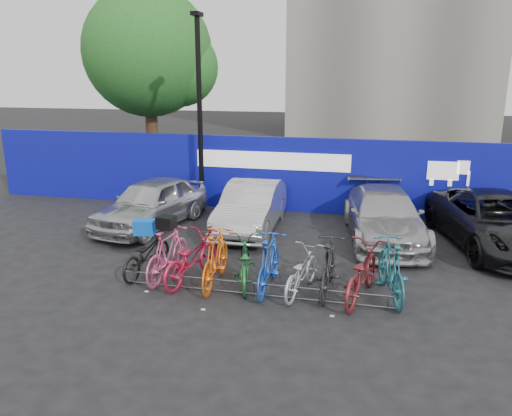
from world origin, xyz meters
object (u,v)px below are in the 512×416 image
(bike_5, at_px, (269,263))
(bike_8, at_px, (361,273))
(bike_1, at_px, (168,253))
(bike_9, at_px, (391,269))
(car_0, at_px, (151,203))
(bike_4, at_px, (244,262))
(car_3, at_px, (497,221))
(bike_3, at_px, (216,258))
(car_2, at_px, (384,215))
(lamppost, at_px, (200,109))
(bike_6, at_px, (301,272))
(bike_0, at_px, (146,254))
(bike_7, at_px, (328,267))
(car_1, at_px, (251,207))
(tree, at_px, (154,55))
(bike_2, at_px, (191,258))
(bike_rack, at_px, (254,289))

(bike_5, height_order, bike_8, bike_5)
(bike_1, relative_size, bike_9, 0.95)
(car_0, relative_size, bike_4, 2.24)
(car_3, xyz_separation_m, bike_3, (-6.24, -3.92, -0.10))
(car_3, height_order, bike_9, car_3)
(car_2, bearing_deg, bike_3, -139.62)
(lamppost, distance_m, car_3, 9.06)
(bike_6, bearing_deg, bike_1, 9.94)
(lamppost, bearing_deg, car_2, -16.61)
(bike_0, relative_size, bike_7, 0.93)
(bike_7, distance_m, bike_8, 0.66)
(car_1, distance_m, bike_5, 4.15)
(tree, distance_m, bike_8, 14.28)
(bike_6, bearing_deg, bike_7, -155.38)
(bike_1, distance_m, bike_4, 1.68)
(bike_1, bearing_deg, bike_7, -174.73)
(car_1, distance_m, bike_8, 5.05)
(car_2, bearing_deg, bike_2, -144.61)
(bike_5, xyz_separation_m, bike_6, (0.67, -0.01, -0.12))
(bike_5, distance_m, bike_9, 2.43)
(lamppost, distance_m, bike_1, 6.26)
(bike_8, bearing_deg, bike_1, 12.04)
(car_0, xyz_separation_m, bike_4, (3.67, -3.39, -0.22))
(bike_1, distance_m, bike_5, 2.25)
(car_0, distance_m, bike_9, 7.46)
(car_1, distance_m, bike_0, 4.00)
(car_1, relative_size, bike_0, 2.32)
(car_2, xyz_separation_m, car_3, (2.79, -0.01, 0.03))
(tree, height_order, car_2, tree)
(tree, distance_m, car_3, 14.35)
(car_1, relative_size, car_2, 0.89)
(bike_6, bearing_deg, tree, -41.52)
(car_2, bearing_deg, car_0, 174.73)
(car_1, height_order, bike_8, car_1)
(bike_1, bearing_deg, car_2, -135.23)
(car_3, distance_m, bike_2, 7.82)
(bike_1, bearing_deg, bike_9, -173.78)
(car_2, relative_size, bike_3, 2.34)
(lamppost, xyz_separation_m, car_0, (-0.82, -2.06, -2.56))
(bike_4, distance_m, bike_6, 1.25)
(bike_6, height_order, bike_7, bike_7)
(bike_8, bearing_deg, car_0, -17.14)
(bike_rack, relative_size, bike_0, 3.16)
(bike_3, relative_size, bike_6, 1.12)
(tree, distance_m, bike_1, 12.10)
(tree, relative_size, car_3, 1.55)
(car_0, relative_size, bike_5, 2.16)
(bike_6, height_order, bike_9, bike_9)
(bike_rack, bearing_deg, bike_1, 166.91)
(bike_rack, relative_size, bike_7, 2.94)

